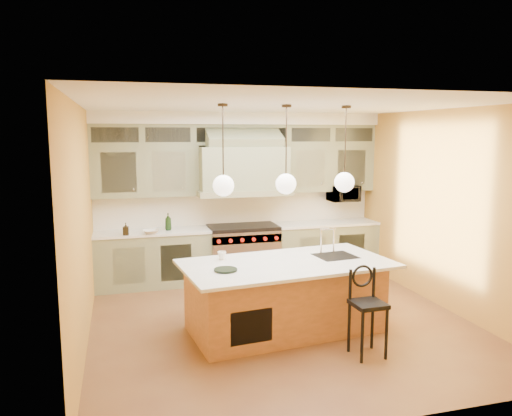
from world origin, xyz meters
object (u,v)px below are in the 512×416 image
object	(u,v)px
kitchen_island	(285,295)
counter_stool	(367,306)
range	(243,252)
microwave	(343,193)

from	to	relation	value
kitchen_island	counter_stool	bearing A→B (deg)	-61.34
range	kitchen_island	size ratio (longest dim) A/B	0.43
counter_stool	microwave	xyz separation A→B (m)	(1.31, 3.45, 0.86)
kitchen_island	microwave	size ratio (longest dim) A/B	5.14
counter_stool	kitchen_island	bearing A→B (deg)	123.02
counter_stool	microwave	bearing A→B (deg)	67.22
range	kitchen_island	bearing A→B (deg)	-90.64
range	counter_stool	bearing A→B (deg)	-79.19
counter_stool	range	bearing A→B (deg)	98.83
range	counter_stool	size ratio (longest dim) A/B	1.16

